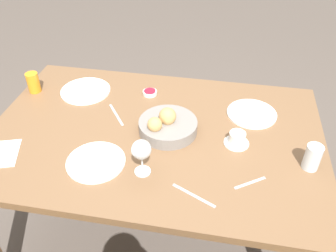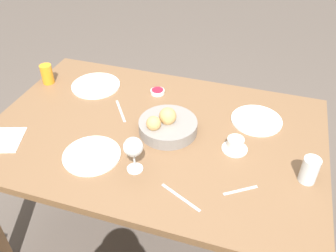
{
  "view_description": "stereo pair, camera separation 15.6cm",
  "coord_description": "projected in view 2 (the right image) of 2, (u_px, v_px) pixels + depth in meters",
  "views": [
    {
      "loc": [
        -0.28,
        1.19,
        1.75
      ],
      "look_at": [
        -0.06,
        -0.01,
        0.77
      ],
      "focal_mm": 38.0,
      "sensor_mm": 36.0,
      "label": 1
    },
    {
      "loc": [
        -0.43,
        1.15,
        1.75
      ],
      "look_at": [
        -0.06,
        -0.01,
        0.77
      ],
      "focal_mm": 38.0,
      "sensor_mm": 36.0,
      "label": 2
    }
  ],
  "objects": [
    {
      "name": "ground_plane",
      "position": [
        158.0,
        231.0,
        2.05
      ],
      "size": [
        10.0,
        10.0,
        0.0
      ],
      "primitive_type": "plane",
      "color": "#564C44"
    },
    {
      "name": "dining_table",
      "position": [
        155.0,
        145.0,
        1.64
      ],
      "size": [
        1.48,
        0.97,
        0.74
      ],
      "color": "brown",
      "rests_on": "ground_plane"
    },
    {
      "name": "bread_basket",
      "position": [
        167.0,
        125.0,
        1.56
      ],
      "size": [
        0.26,
        0.26,
        0.12
      ],
      "color": "gray",
      "rests_on": "dining_table"
    },
    {
      "name": "plate_near_left",
      "position": [
        257.0,
        120.0,
        1.64
      ],
      "size": [
        0.23,
        0.23,
        0.01
      ],
      "color": "white",
      "rests_on": "dining_table"
    },
    {
      "name": "plate_near_right",
      "position": [
        96.0,
        85.0,
        1.87
      ],
      "size": [
        0.25,
        0.25,
        0.01
      ],
      "color": "white",
      "rests_on": "dining_table"
    },
    {
      "name": "plate_far_center",
      "position": [
        92.0,
        155.0,
        1.45
      ],
      "size": [
        0.24,
        0.24,
        0.01
      ],
      "color": "white",
      "rests_on": "dining_table"
    },
    {
      "name": "juice_glass",
      "position": [
        47.0,
        74.0,
        1.87
      ],
      "size": [
        0.06,
        0.06,
        0.1
      ],
      "color": "orange",
      "rests_on": "dining_table"
    },
    {
      "name": "water_tumbler",
      "position": [
        310.0,
        170.0,
        1.32
      ],
      "size": [
        0.06,
        0.06,
        0.11
      ],
      "color": "silver",
      "rests_on": "dining_table"
    },
    {
      "name": "wine_glass",
      "position": [
        133.0,
        148.0,
        1.33
      ],
      "size": [
        0.08,
        0.08,
        0.16
      ],
      "color": "silver",
      "rests_on": "dining_table"
    },
    {
      "name": "coffee_cup",
      "position": [
        235.0,
        145.0,
        1.47
      ],
      "size": [
        0.11,
        0.11,
        0.06
      ],
      "color": "white",
      "rests_on": "dining_table"
    },
    {
      "name": "jam_bowl_berry",
      "position": [
        158.0,
        92.0,
        1.82
      ],
      "size": [
        0.07,
        0.07,
        0.02
      ],
      "color": "white",
      "rests_on": "dining_table"
    },
    {
      "name": "fork_silver",
      "position": [
        121.0,
        111.0,
        1.7
      ],
      "size": [
        0.12,
        0.15,
        0.0
      ],
      "color": "#B7B7BC",
      "rests_on": "dining_table"
    },
    {
      "name": "knife_silver",
      "position": [
        181.0,
        197.0,
        1.29
      ],
      "size": [
        0.17,
        0.09,
        0.0
      ],
      "color": "#B7B7BC",
      "rests_on": "dining_table"
    },
    {
      "name": "spoon_coffee",
      "position": [
        240.0,
        190.0,
        1.31
      ],
      "size": [
        0.12,
        0.09,
        0.0
      ],
      "color": "#B7B7BC",
      "rests_on": "dining_table"
    },
    {
      "name": "napkin",
      "position": [
        2.0,
        140.0,
        1.53
      ],
      "size": [
        0.21,
        0.21,
        0.0
      ],
      "color": "white",
      "rests_on": "dining_table"
    }
  ]
}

